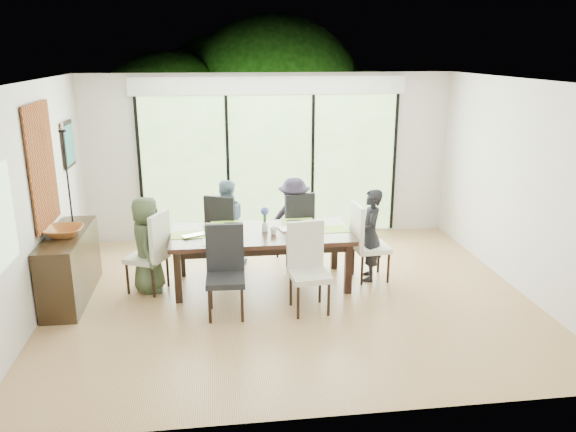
{
  "coord_description": "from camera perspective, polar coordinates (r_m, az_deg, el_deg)",
  "views": [
    {
      "loc": [
        -0.89,
        -6.57,
        3.05
      ],
      "look_at": [
        0.0,
        0.25,
        1.0
      ],
      "focal_mm": 35.0,
      "sensor_mm": 36.0,
      "label": 1
    }
  ],
  "objects": [
    {
      "name": "floor",
      "position": [
        7.3,
        0.26,
        -8.14
      ],
      "size": [
        6.0,
        5.0,
        0.01
      ],
      "primitive_type": "cube",
      "color": "#91613A",
      "rests_on": "ground"
    },
    {
      "name": "ceiling",
      "position": [
        6.64,
        0.29,
        13.62
      ],
      "size": [
        6.0,
        5.0,
        0.01
      ],
      "primitive_type": "cube",
      "color": "white",
      "rests_on": "wall_back"
    },
    {
      "name": "wall_back",
      "position": [
        9.28,
        -1.81,
        6.03
      ],
      "size": [
        6.0,
        0.02,
        2.7
      ],
      "primitive_type": "cube",
      "color": "beige",
      "rests_on": "floor"
    },
    {
      "name": "wall_front",
      "position": [
        4.49,
        4.57,
        -5.7
      ],
      "size": [
        6.0,
        0.02,
        2.7
      ],
      "primitive_type": "cube",
      "color": "silver",
      "rests_on": "floor"
    },
    {
      "name": "wall_left",
      "position": [
        7.11,
        -24.54,
        1.24
      ],
      "size": [
        0.02,
        5.0,
        2.7
      ],
      "primitive_type": "cube",
      "color": "silver",
      "rests_on": "floor"
    },
    {
      "name": "wall_right",
      "position": [
        7.83,
        22.7,
        2.75
      ],
      "size": [
        0.02,
        5.0,
        2.7
      ],
      "primitive_type": "cube",
      "color": "beige",
      "rests_on": "floor"
    },
    {
      "name": "glass_doors",
      "position": [
        9.27,
        -1.78,
        5.08
      ],
      "size": [
        4.2,
        0.02,
        2.3
      ],
      "primitive_type": "cube",
      "color": "#598C3F",
      "rests_on": "wall_back"
    },
    {
      "name": "blinds_header",
      "position": [
        9.09,
        -1.85,
        13.12
      ],
      "size": [
        4.4,
        0.06,
        0.28
      ],
      "primitive_type": "cube",
      "color": "white",
      "rests_on": "wall_back"
    },
    {
      "name": "mullion_a",
      "position": [
        9.3,
        -14.8,
        4.56
      ],
      "size": [
        0.05,
        0.04,
        2.3
      ],
      "primitive_type": "cube",
      "color": "black",
      "rests_on": "wall_back"
    },
    {
      "name": "mullion_b",
      "position": [
        9.22,
        -6.12,
        4.92
      ],
      "size": [
        0.05,
        0.04,
        2.3
      ],
      "primitive_type": "cube",
      "color": "black",
      "rests_on": "wall_back"
    },
    {
      "name": "mullion_c",
      "position": [
        9.36,
        2.51,
        5.17
      ],
      "size": [
        0.05,
        0.04,
        2.3
      ],
      "primitive_type": "cube",
      "color": "black",
      "rests_on": "wall_back"
    },
    {
      "name": "mullion_d",
      "position": [
        9.69,
        10.73,
        5.3
      ],
      "size": [
        0.05,
        0.04,
        2.3
      ],
      "primitive_type": "cube",
      "color": "black",
      "rests_on": "wall_back"
    },
    {
      "name": "deck",
      "position": [
        10.48,
        -2.22,
        -0.63
      ],
      "size": [
        6.0,
        1.8,
        0.1
      ],
      "primitive_type": "cube",
      "color": "brown",
      "rests_on": "ground"
    },
    {
      "name": "rail_top",
      "position": [
        11.09,
        -2.64,
        3.55
      ],
      "size": [
        6.0,
        0.08,
        0.06
      ],
      "primitive_type": "cube",
      "color": "#4E3321",
      "rests_on": "deck"
    },
    {
      "name": "foliage_left",
      "position": [
        11.92,
        -11.87,
        8.48
      ],
      "size": [
        3.2,
        3.2,
        3.2
      ],
      "primitive_type": "sphere",
      "color": "#14380F",
      "rests_on": "ground"
    },
    {
      "name": "foliage_mid",
      "position": [
        12.5,
        -1.49,
        10.85
      ],
      "size": [
        4.0,
        4.0,
        4.0
      ],
      "primitive_type": "sphere",
      "color": "#14380F",
      "rests_on": "ground"
    },
    {
      "name": "foliage_right",
      "position": [
        12.11,
        7.51,
        7.95
      ],
      "size": [
        2.8,
        2.8,
        2.8
      ],
      "primitive_type": "sphere",
      "color": "#14380F",
      "rests_on": "ground"
    },
    {
      "name": "foliage_far",
      "position": [
        13.15,
        -6.22,
        10.26
      ],
      "size": [
        3.6,
        3.6,
        3.6
      ],
      "primitive_type": "sphere",
      "color": "#14380F",
      "rests_on": "ground"
    },
    {
      "name": "table_top",
      "position": [
        7.4,
        -2.71,
        -1.87
      ],
      "size": [
        2.36,
        1.08,
        0.06
      ],
      "primitive_type": "cube",
      "color": "black",
      "rests_on": "floor"
    },
    {
      "name": "table_apron",
      "position": [
        7.43,
        -2.7,
        -2.52
      ],
      "size": [
        2.16,
        0.88,
        0.1
      ],
      "primitive_type": "cube",
      "color": "black",
      "rests_on": "floor"
    },
    {
      "name": "table_leg_fl",
      "position": [
        7.13,
        -11.11,
        -6.09
      ],
      "size": [
        0.09,
        0.09,
        0.68
      ],
      "primitive_type": "cube",
      "color": "black",
      "rests_on": "floor"
    },
    {
      "name": "table_leg_fr",
      "position": [
        7.3,
        6.13,
        -5.32
      ],
      "size": [
        0.09,
        0.09,
        0.68
      ],
      "primitive_type": "cube",
      "color": "black",
      "rests_on": "floor"
    },
    {
      "name": "table_leg_bl",
      "position": [
        7.93,
        -10.76,
        -3.71
      ],
      "size": [
        0.09,
        0.09,
        0.68
      ],
      "primitive_type": "cube",
      "color": "black",
      "rests_on": "floor"
    },
    {
      "name": "table_leg_br",
      "position": [
        8.08,
        4.73,
        -3.07
      ],
      "size": [
        0.09,
        0.09,
        0.68
      ],
      "primitive_type": "cube",
      "color": "black",
      "rests_on": "floor"
    },
    {
      "name": "chair_left_end",
      "position": [
        7.5,
        -14.22,
        -3.5
      ],
      "size": [
        0.6,
        0.6,
        1.08
      ],
      "primitive_type": null,
      "rotation": [
        0.0,
        0.0,
        -2.0
      ],
      "color": "silver",
      "rests_on": "floor"
    },
    {
      "name": "chair_right_end",
      "position": [
        7.72,
        8.48,
        -2.57
      ],
      "size": [
        0.48,
        0.48,
        1.08
      ],
      "primitive_type": null,
      "rotation": [
        0.0,
        0.0,
        1.65
      ],
      "color": "white",
      "rests_on": "floor"
    },
    {
      "name": "chair_far_left",
      "position": [
        8.24,
        -6.31,
        -1.24
      ],
      "size": [
        0.6,
        0.6,
        1.08
      ],
      "primitive_type": null,
      "rotation": [
        0.0,
        0.0,
        2.72
      ],
      "color": "black",
      "rests_on": "floor"
    },
    {
      "name": "chair_far_right",
      "position": [
        8.32,
        0.59,
        -0.97
      ],
      "size": [
        0.56,
        0.56,
        1.08
      ],
      "primitive_type": null,
      "rotation": [
        0.0,
        0.0,
        3.41
      ],
      "color": "black",
      "rests_on": "floor"
    },
    {
      "name": "chair_near_left",
      "position": [
        6.63,
        -6.39,
        -5.77
      ],
      "size": [
        0.47,
        0.47,
        1.08
      ],
      "primitive_type": null,
      "rotation": [
        0.0,
        0.0,
        -0.04
      ],
      "color": "black",
      "rests_on": "floor"
    },
    {
      "name": "chair_near_right",
      "position": [
        6.71,
        2.21,
        -5.39
      ],
      "size": [
        0.49,
        0.49,
        1.08
      ],
      "primitive_type": null,
      "rotation": [
        0.0,
        0.0,
        0.1
      ],
      "color": "silver",
      "rests_on": "floor"
    },
    {
      "name": "person_left_end",
      "position": [
        7.46,
        -14.11,
        -2.82
      ],
      "size": [
        0.39,
        0.6,
        1.27
      ],
      "primitive_type": "imported",
      "rotation": [
        0.0,
        0.0,
        1.6
      ],
      "color": "#3F4E34",
      "rests_on": "floor"
    },
    {
      "name": "person_right_end",
      "position": [
        7.68,
        8.37,
        -1.92
      ],
      "size": [
        0.49,
        0.66,
        1.27
      ],
      "primitive_type": "imported",
      "rotation": [
        0.0,
        0.0,
        -1.78
      ],
      "color": "black",
      "rests_on": "floor"
    },
    {
      "name": "person_far_left",
      "position": [
        8.2,
        -6.33,
        -0.66
      ],
      "size": [
        0.62,
        0.42,
        1.27
      ],
      "primitive_type": "imported",
      "rotation": [
        0.0,
        0.0,
        3.22
      ],
      "color": "#6E8EA0",
      "rests_on": "floor"
    },
    {
      "name": "person_far_right",
      "position": [
        8.27,
        0.61,
        -0.4
      ],
      "size": [
        0.63,
        0.44,
        1.27
      ],
      "primitive_type": "imported",
      "rotation": [
        0.0,
        0.0,
        3.01
      ],
      "color": "#272030",
      "rests_on": "floor"
    },
    {
      "name": "placemat_left",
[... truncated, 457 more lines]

